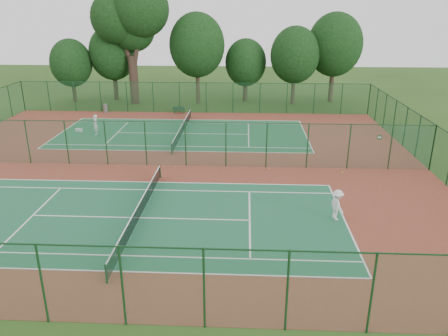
{
  "coord_description": "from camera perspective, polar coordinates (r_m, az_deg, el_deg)",
  "views": [
    {
      "loc": [
        6.02,
        -31.58,
        11.61
      ],
      "look_at": [
        4.7,
        -4.67,
        1.6
      ],
      "focal_mm": 35.0,
      "sensor_mm": 36.0,
      "label": 1
    }
  ],
  "objects": [
    {
      "name": "ground",
      "position": [
        34.18,
        -7.51,
        0.34
      ],
      "size": [
        120.0,
        120.0,
        0.0
      ],
      "primitive_type": "plane",
      "color": "#294B17",
      "rests_on": "ground"
    },
    {
      "name": "red_pad",
      "position": [
        34.18,
        -7.51,
        0.35
      ],
      "size": [
        40.0,
        36.0,
        0.01
      ],
      "primitive_type": "cube",
      "color": "brown",
      "rests_on": "ground"
    },
    {
      "name": "court_near",
      "position": [
        26.09,
        -10.91,
        -6.41
      ],
      "size": [
        23.77,
        10.97,
        0.01
      ],
      "primitive_type": "cube",
      "color": "#1E5F3C",
      "rests_on": "red_pad"
    },
    {
      "name": "court_far",
      "position": [
        42.63,
        -5.43,
        4.51
      ],
      "size": [
        23.77,
        10.97,
        0.01
      ],
      "primitive_type": "cube",
      "color": "#1E6035",
      "rests_on": "red_pad"
    },
    {
      "name": "fence_north",
      "position": [
        50.9,
        -4.09,
        9.18
      ],
      "size": [
        40.0,
        0.09,
        3.5
      ],
      "color": "#174625",
      "rests_on": "ground"
    },
    {
      "name": "fence_south",
      "position": [
        17.82,
        -18.05,
        -14.32
      ],
      "size": [
        40.0,
        0.09,
        3.5
      ],
      "color": "#194D2B",
      "rests_on": "ground"
    },
    {
      "name": "fence_east",
      "position": [
        35.91,
        25.61,
        2.42
      ],
      "size": [
        0.09,
        36.0,
        3.5
      ],
      "rotation": [
        0.0,
        0.0,
        1.57
      ],
      "color": "#184A2C",
      "rests_on": "ground"
    },
    {
      "name": "fence_divider",
      "position": [
        33.62,
        -7.65,
        3.16
      ],
      "size": [
        40.0,
        0.09,
        3.5
      ],
      "color": "#194D33",
      "rests_on": "ground"
    },
    {
      "name": "tennis_net_near",
      "position": [
        25.85,
        -10.99,
        -5.36
      ],
      "size": [
        0.1,
        12.9,
        0.97
      ],
      "color": "#12331F",
      "rests_on": "ground"
    },
    {
      "name": "tennis_net_far",
      "position": [
        42.49,
        -5.46,
        5.2
      ],
      "size": [
        0.1,
        12.9,
        0.97
      ],
      "color": "#133521",
      "rests_on": "ground"
    },
    {
      "name": "player_near",
      "position": [
        25.88,
        14.55,
        -4.68
      ],
      "size": [
        1.04,
        1.34,
        1.83
      ],
      "primitive_type": "imported",
      "rotation": [
        0.0,
        0.0,
        1.92
      ],
      "color": "silver",
      "rests_on": "court_near"
    },
    {
      "name": "player_far",
      "position": [
        43.52,
        -16.45,
        5.43
      ],
      "size": [
        0.56,
        0.77,
        1.96
      ],
      "primitive_type": "imported",
      "rotation": [
        0.0,
        0.0,
        -1.44
      ],
      "color": "silver",
      "rests_on": "court_far"
    },
    {
      "name": "trash_bin",
      "position": [
        52.97,
        -15.23,
        7.55
      ],
      "size": [
        0.63,
        0.63,
        0.96
      ],
      "primitive_type": "cylinder",
      "rotation": [
        0.0,
        0.0,
        0.19
      ],
      "color": "slate",
      "rests_on": "red_pad"
    },
    {
      "name": "bench",
      "position": [
        50.73,
        -5.9,
        7.55
      ],
      "size": [
        1.37,
        0.49,
        0.83
      ],
      "rotation": [
        0.0,
        0.0,
        -0.08
      ],
      "color": "#12341E",
      "rests_on": "red_pad"
    },
    {
      "name": "kit_bag",
      "position": [
        45.45,
        -18.4,
        4.73
      ],
      "size": [
        0.8,
        0.52,
        0.28
      ],
      "primitive_type": "cube",
      "rotation": [
        0.0,
        0.0,
        -0.35
      ],
      "color": "silver",
      "rests_on": "red_pad"
    },
    {
      "name": "stray_ball_a",
      "position": [
        33.66,
        -6.36,
        0.15
      ],
      "size": [
        0.06,
        0.06,
        0.06
      ],
      "primitive_type": "sphere",
      "color": "yellow",
      "rests_on": "red_pad"
    },
    {
      "name": "stray_ball_b",
      "position": [
        33.28,
        5.91,
        -0.06
      ],
      "size": [
        0.08,
        0.08,
        0.08
      ],
      "primitive_type": "sphere",
      "color": "#B2CE2F",
      "rests_on": "red_pad"
    },
    {
      "name": "stray_ball_c",
      "position": [
        34.5,
        -13.7,
        0.19
      ],
      "size": [
        0.07,
        0.07,
        0.07
      ],
      "primitive_type": "sphere",
      "color": "#B3C52D",
      "rests_on": "red_pad"
    },
    {
      "name": "big_tree",
      "position": [
        56.2,
        -12.1,
        18.72
      ],
      "size": [
        9.55,
        6.99,
        14.67
      ],
      "color": "#31211B",
      "rests_on": "ground"
    },
    {
      "name": "evergreen_row",
      "position": [
        57.29,
        -2.81,
        8.67
      ],
      "size": [
        39.0,
        5.0,
        12.0
      ],
      "primitive_type": null,
      "color": "black",
      "rests_on": "ground"
    }
  ]
}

